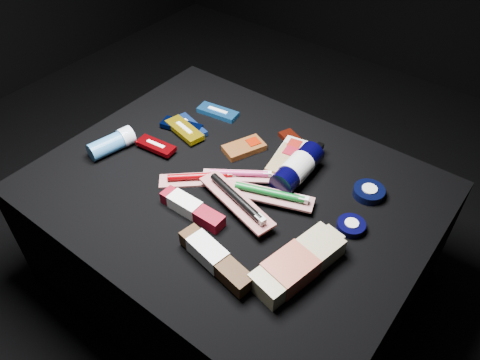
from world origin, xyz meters
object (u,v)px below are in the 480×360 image
Objects in this scene: bodywash_bottle at (297,265)px; toothpaste_carton_red at (190,208)px; deodorant_stick at (112,143)px; lotion_bottle at (297,168)px.

bodywash_bottle is 1.37× the size of toothpaste_carton_red.
bodywash_bottle is 1.78× the size of deodorant_stick.
toothpaste_carton_red is (-0.30, -0.01, -0.01)m from bodywash_bottle.
toothpaste_carton_red is at bearing -119.50° from lotion_bottle.
lotion_bottle reaches higher than deodorant_stick.
bodywash_bottle is (0.16, -0.25, -0.01)m from lotion_bottle.
toothpaste_carton_red is (-0.14, -0.26, -0.02)m from lotion_bottle.
lotion_bottle is 1.57× the size of deodorant_stick.
lotion_bottle reaches higher than bodywash_bottle.
deodorant_stick is 0.77× the size of toothpaste_carton_red.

